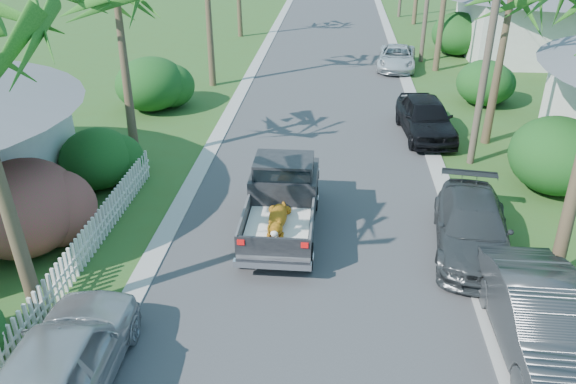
# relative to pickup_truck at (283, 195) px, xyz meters

# --- Properties ---
(road) EXTENTS (8.00, 100.00, 0.02)m
(road) POSITION_rel_pickup_truck_xyz_m (0.93, 17.11, -1.00)
(road) COLOR #38383A
(road) RESTS_ON ground
(curb_left) EXTENTS (0.60, 100.00, 0.06)m
(curb_left) POSITION_rel_pickup_truck_xyz_m (-3.37, 17.11, -0.98)
(curb_left) COLOR #A5A39E
(curb_left) RESTS_ON ground
(curb_right) EXTENTS (0.60, 100.00, 0.06)m
(curb_right) POSITION_rel_pickup_truck_xyz_m (5.23, 17.11, -0.98)
(curb_right) COLOR #A5A39E
(curb_right) RESTS_ON ground
(pickup_truck) EXTENTS (1.98, 5.12, 2.06)m
(pickup_truck) POSITION_rel_pickup_truck_xyz_m (0.00, 0.00, 0.00)
(pickup_truck) COLOR black
(pickup_truck) RESTS_ON ground
(parked_car_rn) EXTENTS (1.76, 4.88, 1.60)m
(parked_car_rn) POSITION_rel_pickup_truck_xyz_m (5.93, -4.86, -0.21)
(parked_car_rn) COLOR #2C2F31
(parked_car_rn) RESTS_ON ground
(parked_car_rm) EXTENTS (2.55, 5.02, 1.40)m
(parked_car_rm) POSITION_rel_pickup_truck_xyz_m (5.30, -0.89, -0.31)
(parked_car_rm) COLOR #34383A
(parked_car_rm) RESTS_ON ground
(parked_car_rf) EXTENTS (2.31, 4.83, 1.59)m
(parked_car_rf) POSITION_rel_pickup_truck_xyz_m (5.14, 7.70, -0.21)
(parked_car_rf) COLOR black
(parked_car_rf) RESTS_ON ground
(parked_car_rd) EXTENTS (2.59, 4.73, 1.26)m
(parked_car_rd) POSITION_rel_pickup_truck_xyz_m (4.88, 18.31, -0.38)
(parked_car_rd) COLOR silver
(parked_car_rd) RESTS_ON ground
(parked_car_ln) EXTENTS (2.12, 4.90, 1.64)m
(parked_car_ln) POSITION_rel_pickup_truck_xyz_m (-3.59, -6.94, -0.19)
(parked_car_ln) COLOR #B1B4B9
(parked_car_ln) RESTS_ON ground
(shrub_l_b) EXTENTS (3.00, 3.30, 2.60)m
(shrub_l_b) POSITION_rel_pickup_truck_xyz_m (-6.87, -1.89, 0.29)
(shrub_l_b) COLOR #BD1B45
(shrub_l_b) RESTS_ON ground
(shrub_l_c) EXTENTS (2.40, 2.64, 2.00)m
(shrub_l_c) POSITION_rel_pickup_truck_xyz_m (-6.47, 2.11, -0.01)
(shrub_l_c) COLOR #12401A
(shrub_l_c) RESTS_ON ground
(shrub_l_d) EXTENTS (3.20, 3.52, 2.40)m
(shrub_l_d) POSITION_rel_pickup_truck_xyz_m (-7.07, 10.11, 0.19)
(shrub_l_d) COLOR #12401A
(shrub_l_d) RESTS_ON ground
(shrub_r_b) EXTENTS (3.00, 3.30, 2.50)m
(shrub_r_b) POSITION_rel_pickup_truck_xyz_m (8.73, 3.11, 0.24)
(shrub_r_b) COLOR #12401A
(shrub_r_b) RESTS_ON ground
(shrub_r_c) EXTENTS (2.60, 2.86, 2.10)m
(shrub_r_c) POSITION_rel_pickup_truck_xyz_m (8.43, 12.11, 0.04)
(shrub_r_c) COLOR #12401A
(shrub_r_c) RESTS_ON ground
(shrub_r_d) EXTENTS (3.20, 3.52, 2.60)m
(shrub_r_d) POSITION_rel_pickup_truck_xyz_m (8.93, 22.11, 0.29)
(shrub_r_d) COLOR #12401A
(shrub_r_d) RESTS_ON ground
(picket_fence) EXTENTS (0.10, 11.00, 1.00)m
(picket_fence) POSITION_rel_pickup_truck_xyz_m (-5.07, -2.39, -0.51)
(picket_fence) COLOR white
(picket_fence) RESTS_ON ground
(house_right_far) EXTENTS (9.00, 8.00, 4.60)m
(house_right_far) POSITION_rel_pickup_truck_xyz_m (13.93, 22.11, 1.11)
(house_right_far) COLOR silver
(house_right_far) RESTS_ON ground
(utility_pole_b) EXTENTS (1.60, 0.26, 9.00)m
(utility_pole_b) POSITION_rel_pickup_truck_xyz_m (6.53, 5.11, 3.59)
(utility_pole_b) COLOR brown
(utility_pole_b) RESTS_ON ground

